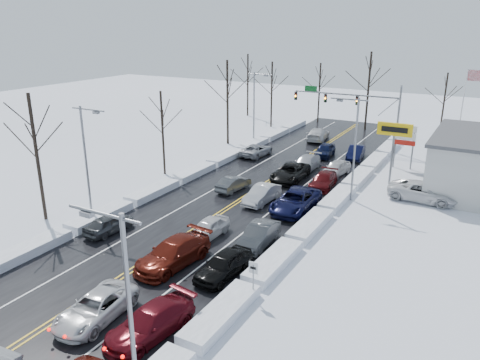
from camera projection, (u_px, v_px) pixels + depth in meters
The scene contains 42 objects.
ground at pixel (208, 221), 36.91m from camera, with size 160.00×160.00×0.00m, color silver.
road_surface at pixel (221, 212), 38.56m from camera, with size 14.00×84.00×0.01m, color black.
snow_bank_left at pixel (149, 196), 42.07m from camera, with size 1.61×72.00×0.65m, color white.
snow_bank_right at pixel (308, 231), 35.05m from camera, with size 1.61×72.00×0.65m, color white.
traffic_signal_mast at pixel (356, 104), 56.70m from camera, with size 13.28×0.39×8.00m.
tires_plus_sign at pixel (394, 134), 43.68m from camera, with size 3.20×0.34×6.00m.
used_vehicles_sign at pixel (405, 138), 49.18m from camera, with size 2.20×0.22×4.65m.
speed_limit_sign at pixel (253, 274), 25.98m from camera, with size 0.55×0.09×2.35m.
flagpole at pixel (464, 106), 52.80m from camera, with size 1.87×1.20×10.00m.
streetlight_se at pixel (125, 309), 16.49m from camera, with size 3.20×0.25×9.00m.
streetlight_ne at pixel (353, 141), 39.64m from camera, with size 3.20×0.25×9.00m.
streetlight_sw at pixel (87, 154), 35.73m from camera, with size 3.20×0.25×9.00m.
streetlight_nw at pixel (255, 102), 58.88m from camera, with size 3.20×0.25×9.00m.
tree_left_b at pixel (34, 133), 35.01m from camera, with size 4.00×4.00×10.00m.
tree_left_c at pixel (162, 117), 46.46m from camera, with size 3.40×3.40×8.50m.
tree_left_d at pixel (227, 86), 57.91m from camera, with size 4.20×4.20×10.50m.
tree_left_e at pixel (272, 82), 67.87m from camera, with size 3.80×3.80×9.50m.
tree_far_a at pixel (248, 73), 76.05m from camera, with size 4.00×4.00×10.00m.
tree_far_b at pixel (320, 81), 71.56m from camera, with size 3.60×3.60×9.00m.
tree_far_c at pixel (369, 76), 65.76m from camera, with size 4.40×4.40×11.00m.
tree_far_d at pixel (445, 92), 62.95m from camera, with size 3.40×3.40×8.50m.
queued_car_2 at pixel (97, 319), 24.73m from camera, with size 2.31×5.02×1.40m, color silver.
queued_car_3 at pixel (174, 265), 30.23m from camera, with size 2.36×5.81×1.69m, color #55140B.
queued_car_4 at pixel (208, 237), 34.13m from camera, with size 1.66×4.12×1.40m, color silver.
queued_car_5 at pixel (262, 202), 40.69m from camera, with size 1.58×4.53×1.49m, color silver.
queued_car_6 at pixel (290, 180), 46.45m from camera, with size 2.65×5.75×1.60m, color black.
queued_car_7 at pixel (306, 170), 49.61m from camera, with size 2.06×5.07×1.47m, color #A5A7AD.
queued_car_8 at pixel (324, 156), 54.56m from camera, with size 1.79×4.44×1.51m, color black.
queued_car_11 at pixel (151, 335), 23.46m from camera, with size 2.10×5.17×1.50m, color #500A12.
queued_car_12 at pixel (224, 276), 28.92m from camera, with size 1.83×4.56×1.55m, color black.
queued_car_13 at pixel (259, 245), 32.96m from camera, with size 1.59×4.56×1.50m, color #3B3D3F.
queued_car_14 at pixel (295, 210), 38.99m from camera, with size 2.81×6.09×1.69m, color black.
queued_car_15 at pixel (323, 187), 44.40m from camera, with size 1.91×4.71×1.37m, color #44090B.
queued_car_16 at pixel (336, 175), 48.01m from camera, with size 1.72×4.27×1.46m, color silver.
queued_car_17 at pixel (355, 158), 53.73m from camera, with size 1.57×4.49×1.48m, color black.
oncoming_car_0 at pixel (233, 190), 43.60m from camera, with size 1.40×4.02×1.33m, color #44474A.
oncoming_car_1 at pixel (256, 156), 54.84m from camera, with size 2.30×4.98×1.38m, color #9EA1A6.
oncoming_car_2 at pixel (318, 140), 62.09m from camera, with size 2.27×5.58×1.62m, color silver.
oncoming_car_3 at pixel (110, 232), 34.91m from camera, with size 1.63×4.06×1.38m, color #3B3E40.
parked_car_0 at pixel (423, 201), 41.06m from camera, with size 2.77×6.00×1.67m, color silver.
parked_car_1 at pixel (464, 194), 42.69m from camera, with size 1.88×4.63×1.34m, color #3A3C3F.
parked_car_2 at pixel (447, 172), 48.99m from camera, with size 1.94×4.82×1.64m, color #424547.
Camera 1 is at (18.73, -28.38, 14.91)m, focal length 35.00 mm.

